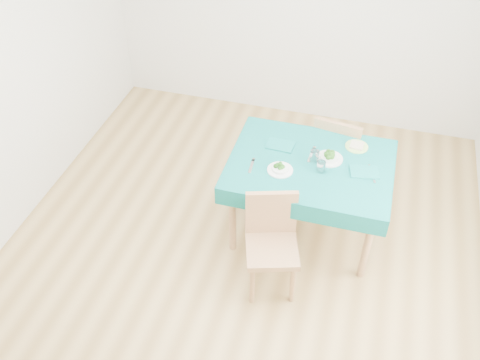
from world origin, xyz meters
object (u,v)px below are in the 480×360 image
(table, at_px, (307,198))
(chair_near, at_px, (272,244))
(bowl_far, at_px, (329,156))
(side_plate, at_px, (357,147))
(chair_far, at_px, (341,142))
(bowl_near, at_px, (280,168))

(table, xyz_separation_m, chair_near, (-0.15, -0.69, 0.11))
(bowl_far, xyz_separation_m, side_plate, (0.20, 0.22, -0.03))
(chair_far, bearing_deg, bowl_far, 95.17)
(bowl_near, bearing_deg, table, 35.85)
(table, bearing_deg, chair_far, 75.29)
(bowl_near, xyz_separation_m, bowl_far, (0.35, 0.25, 0.00))
(chair_near, xyz_separation_m, bowl_far, (0.28, 0.78, 0.30))
(chair_far, height_order, bowl_far, chair_far)
(table, distance_m, chair_far, 0.70)
(chair_far, relative_size, side_plate, 5.49)
(bowl_near, xyz_separation_m, side_plate, (0.55, 0.47, -0.03))
(table, distance_m, bowl_near, 0.49)
(bowl_near, bearing_deg, side_plate, 40.76)
(table, bearing_deg, chair_near, -101.96)
(table, height_order, side_plate, side_plate)
(table, relative_size, bowl_far, 5.88)
(chair_near, distance_m, bowl_far, 0.88)
(side_plate, bearing_deg, table, -136.31)
(chair_near, relative_size, side_plate, 5.12)
(chair_far, xyz_separation_m, bowl_near, (-0.39, -0.83, 0.27))
(table, xyz_separation_m, chair_far, (0.18, 0.67, 0.14))
(chair_near, height_order, bowl_near, chair_near)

